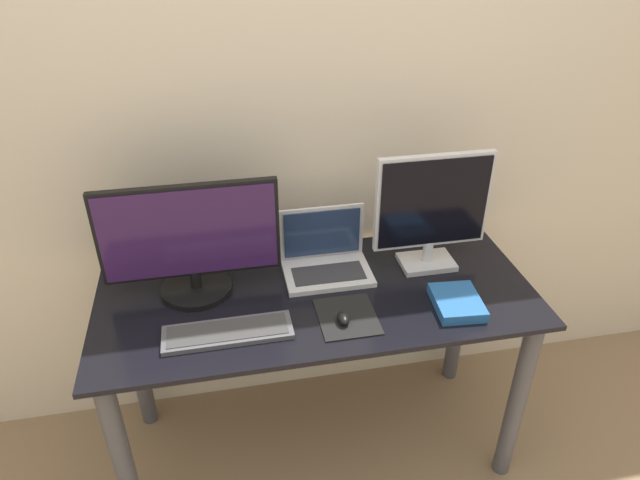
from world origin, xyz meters
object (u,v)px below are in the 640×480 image
laptop (325,256)px  mouse (343,319)px  monitor_left (191,242)px  keyboard (228,332)px  book (457,302)px  monitor_right (432,210)px

laptop → mouse: (-0.01, -0.31, -0.03)m
monitor_left → keyboard: monitor_left is taller
monitor_left → laptop: size_ratio=1.90×
keyboard → book: book is taller
monitor_left → monitor_right: 0.81m
monitor_right → laptop: 0.40m
book → keyboard: bearing=179.5°
keyboard → mouse: size_ratio=6.45×
monitor_left → mouse: bearing=-31.0°
laptop → mouse: size_ratio=4.95×
monitor_right → mouse: bearing=-144.3°
keyboard → mouse: bearing=-2.9°
laptop → monitor_right: bearing=-6.3°
monitor_left → monitor_right: bearing=0.0°
monitor_left → keyboard: (0.09, -0.25, -0.18)m
monitor_left → mouse: monitor_left is taller
monitor_left → book: monitor_left is taller
monitor_right → book: monitor_right is taller
monitor_right → mouse: 0.50m
keyboard → book: size_ratio=2.01×
keyboard → monitor_left: bearing=109.7°
keyboard → mouse: (0.35, -0.02, 0.01)m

